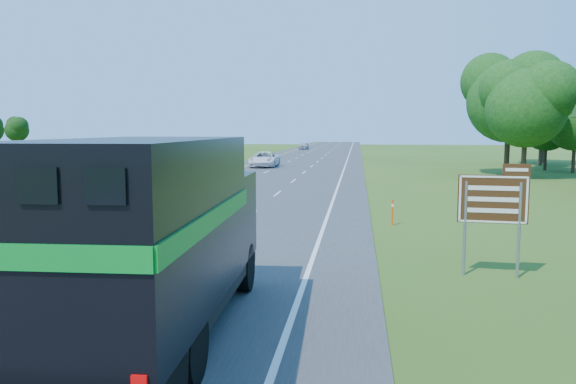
# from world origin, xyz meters

# --- Properties ---
(road) EXTENTS (15.00, 260.00, 0.04)m
(road) POSITION_xyz_m (0.00, 50.00, 0.02)
(road) COLOR #38383A
(road) RESTS_ON ground
(lane_markings) EXTENTS (11.15, 260.00, 0.01)m
(lane_markings) POSITION_xyz_m (0.00, 50.00, 0.04)
(lane_markings) COLOR yellow
(lane_markings) RESTS_ON road
(horse_truck) EXTENTS (3.03, 8.88, 3.89)m
(horse_truck) POSITION_xyz_m (3.02, 3.94, 2.12)
(horse_truck) COLOR black
(horse_truck) RESTS_ON road
(white_suv) EXTENTS (2.77, 5.97, 1.66)m
(white_suv) POSITION_xyz_m (-3.18, 54.14, 0.87)
(white_suv) COLOR white
(white_suv) RESTS_ON road
(far_car) EXTENTS (2.01, 4.45, 1.48)m
(far_car) POSITION_xyz_m (-4.12, 108.81, 0.78)
(far_car) COLOR #ACACB3
(far_car) RESTS_ON road
(exit_sign) EXTENTS (1.87, 0.26, 3.17)m
(exit_sign) POSITION_xyz_m (10.62, 9.84, 2.06)
(exit_sign) COLOR gray
(exit_sign) RESTS_ON ground
(delineator) EXTENTS (0.09, 0.05, 1.12)m
(delineator) POSITION_xyz_m (8.39, 18.07, 0.60)
(delineator) COLOR #E2450B
(delineator) RESTS_ON ground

